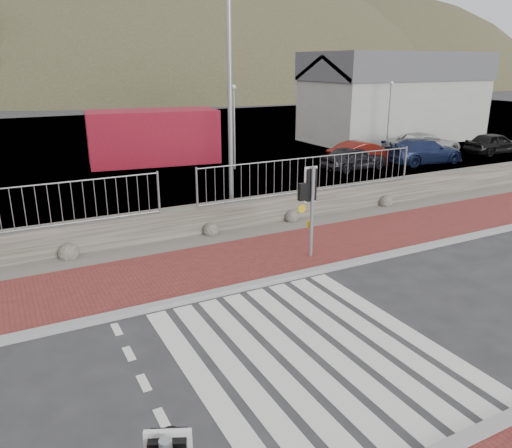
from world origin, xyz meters
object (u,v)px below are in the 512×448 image
shipping_container (153,137)px  car_d (423,144)px  car_e (494,143)px  car_a (354,158)px  streetlight (234,67)px  traffic_signal_far (312,193)px  car_b (363,154)px  car_c (424,151)px

shipping_container → car_d: size_ratio=1.41×
car_e → shipping_container: bearing=72.6°
car_a → car_d: (6.04, 1.32, 0.06)m
streetlight → shipping_container: size_ratio=1.34×
streetlight → shipping_container: (0.54, 11.29, -3.62)m
car_a → car_e: car_e is taller
traffic_signal_far → car_e: bearing=-152.9°
streetlight → car_a: 11.03m
streetlight → car_a: (8.85, 4.87, -4.41)m
streetlight → car_b: streetlight is taller
traffic_signal_far → car_d: bearing=-142.9°
car_d → car_e: size_ratio=1.28×
car_a → car_d: bearing=-79.1°
traffic_signal_far → car_b: 13.59m
shipping_container → car_b: bearing=-24.5°
traffic_signal_far → car_d: size_ratio=0.54×
car_a → traffic_signal_far: bearing=134.8°
car_d → shipping_container: bearing=70.8°
car_e → car_a: bearing=91.2°
car_a → car_c: size_ratio=0.78×
shipping_container → car_b: 11.06m
car_d → car_e: bearing=-110.3°
car_a → car_c: 4.33m
car_c → car_d: bearing=-41.3°
car_c → car_e: 5.82m
traffic_signal_far → streetlight: bearing=-84.7°
shipping_container → car_a: 10.54m
traffic_signal_far → car_a: 12.53m
car_d → car_b: bearing=99.7°
streetlight → car_a: streetlight is taller
traffic_signal_far → streetlight: (-0.24, 4.15, 3.15)m
traffic_signal_far → car_e: size_ratio=0.70×
car_a → car_d: car_d is taller
shipping_container → car_d: 15.25m
shipping_container → car_a: bearing=-29.8°
car_d → car_c: bearing=135.7°
streetlight → car_c: streetlight is taller
traffic_signal_far → car_b: bearing=-133.4°
shipping_container → car_a: size_ratio=1.91×
traffic_signal_far → car_d: (14.65, 10.34, -1.20)m
traffic_signal_far → shipping_container: size_ratio=0.39×
streetlight → car_d: bearing=43.4°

